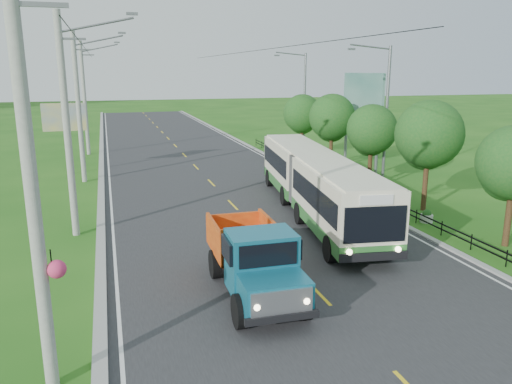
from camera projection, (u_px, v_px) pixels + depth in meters
name	position (u px, v px, depth m)	size (l,w,h in m)	color
ground	(317.00, 292.00, 17.28)	(240.00, 240.00, 0.00)	#1F5A15
road	(206.00, 177.00, 35.89)	(14.00, 120.00, 0.02)	#28282B
curb_left	(101.00, 182.00, 33.86)	(0.40, 120.00, 0.15)	#9E9E99
curb_right	(298.00, 171.00, 37.88)	(0.30, 120.00, 0.10)	#9E9E99
edge_line_left	(110.00, 183.00, 34.02)	(0.12, 120.00, 0.00)	silver
edge_line_right	(292.00, 172.00, 37.74)	(0.12, 120.00, 0.00)	silver
centre_dash	(317.00, 292.00, 17.28)	(0.12, 2.20, 0.00)	yellow
railing_right	(344.00, 184.00, 32.47)	(0.04, 40.00, 0.60)	black
pole_nearest	(34.00, 189.00, 11.02)	(3.51, 0.44, 10.00)	gray
pole_near	(68.00, 126.00, 22.14)	(3.51, 0.32, 10.00)	gray
pole_mid	(79.00, 107.00, 33.30)	(3.51, 0.32, 10.00)	gray
pole_far	(85.00, 98.00, 44.46)	(3.51, 0.32, 10.00)	gray
tree_third	(428.00, 138.00, 26.66)	(3.60, 3.62, 6.00)	#382314
tree_fourth	(371.00, 132.00, 32.34)	(3.24, 3.31, 5.40)	#382314
tree_fifth	(332.00, 119.00, 37.86)	(3.48, 3.52, 5.80)	#382314
tree_back	(302.00, 115.00, 43.49)	(3.30, 3.36, 5.50)	#382314
streetlight_mid	(384.00, 112.00, 32.12)	(3.02, 0.20, 9.07)	slate
streetlight_far	(303.00, 100.00, 45.14)	(3.02, 0.20, 9.07)	slate
planter_near	(427.00, 217.00, 25.20)	(0.64, 0.64, 0.67)	silver
planter_mid	(353.00, 183.00, 32.64)	(0.64, 0.64, 0.67)	silver
planter_far	(306.00, 162.00, 40.09)	(0.64, 0.64, 0.67)	silver
billboard_left	(64.00, 122.00, 36.04)	(3.00, 0.20, 5.20)	slate
billboard_right	(363.00, 99.00, 38.06)	(0.24, 6.00, 7.30)	slate
bus	(315.00, 179.00, 26.19)	(4.90, 16.66, 3.18)	#2C6F2D
dump_truck	(254.00, 256.00, 16.78)	(2.47, 6.02, 2.51)	#135F77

